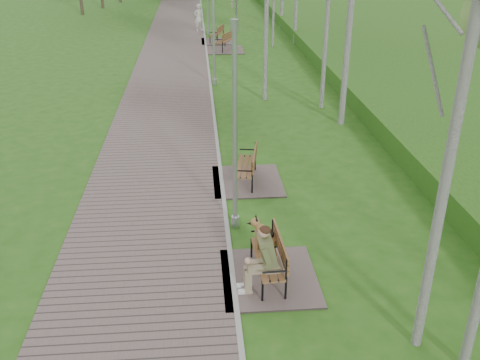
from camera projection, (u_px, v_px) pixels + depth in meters
name	position (u px, v px, depth m)	size (l,w,h in m)	color
ground	(241.00, 345.00, 8.61)	(120.00, 120.00, 0.00)	#265815
walkway	(173.00, 55.00, 27.81)	(3.50, 67.00, 0.04)	#6A5955
kerb	(207.00, 54.00, 27.93)	(0.10, 67.00, 0.05)	#999993
embankment	(441.00, 57.00, 27.48)	(14.00, 70.00, 1.60)	#427724
bench_main	(265.00, 261.00, 10.02)	(1.80, 2.00, 1.57)	#6A5955
bench_second	(246.00, 175.00, 14.01)	(1.79, 1.99, 1.10)	#6A5955
bench_third	(224.00, 46.00, 28.79)	(2.00, 2.23, 1.23)	#6A5955
bench_far	(217.00, 38.00, 30.90)	(1.86, 2.06, 1.14)	#6A5955
lamp_post_near	(235.00, 139.00, 11.09)	(0.17, 0.17, 4.52)	#9B9EA3
lamp_post_second	(214.00, 33.00, 21.69)	(0.18, 0.18, 4.59)	#9B9EA3
pedestrian_near	(199.00, 18.00, 33.55)	(0.62, 0.41, 1.70)	white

